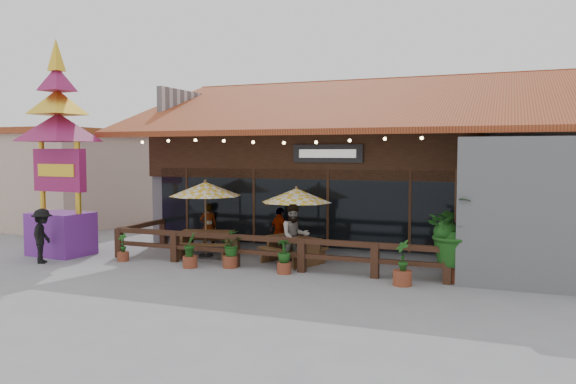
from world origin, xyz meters
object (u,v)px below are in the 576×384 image
at_px(umbrella_right, 297,196).
at_px(tropical_plant, 456,233).
at_px(pedestrian, 42,236).
at_px(thai_sign_tower, 58,133).
at_px(umbrella_left, 205,189).
at_px(picnic_table_left, 207,239).
at_px(picnic_table_right, 293,245).

xyz_separation_m(umbrella_right, tropical_plant, (4.60, -1.01, -0.73)).
height_order(umbrella_right, pedestrian, umbrella_right).
height_order(umbrella_right, thai_sign_tower, thai_sign_tower).
xyz_separation_m(umbrella_left, pedestrian, (-3.90, -2.70, -1.29)).
distance_m(umbrella_right, picnic_table_left, 3.26).
bearing_deg(pedestrian, tropical_plant, -109.98).
relative_size(umbrella_left, thai_sign_tower, 0.35).
bearing_deg(umbrella_left, picnic_table_right, -1.18).
height_order(picnic_table_left, thai_sign_tower, thai_sign_tower).
bearing_deg(thai_sign_tower, umbrella_right, 12.52).
relative_size(picnic_table_right, pedestrian, 1.27).
distance_m(umbrella_left, tropical_plant, 7.65).
bearing_deg(pedestrian, picnic_table_right, -98.12).
bearing_deg(picnic_table_left, umbrella_right, 3.17).
relative_size(thai_sign_tower, pedestrian, 4.54).
bearing_deg(umbrella_right, picnic_table_left, -176.83).
bearing_deg(umbrella_left, thai_sign_tower, -161.69).
distance_m(tropical_plant, pedestrian, 11.61).
xyz_separation_m(picnic_table_left, thai_sign_tower, (-4.40, -1.47, 3.30)).
relative_size(umbrella_right, picnic_table_left, 1.24).
relative_size(umbrella_right, thai_sign_tower, 0.33).
xyz_separation_m(umbrella_right, picnic_table_right, (-0.02, -0.24, -1.44)).
distance_m(umbrella_left, picnic_table_left, 1.56).
xyz_separation_m(umbrella_left, picnic_table_right, (2.93, -0.06, -1.57)).
height_order(thai_sign_tower, pedestrian, thai_sign_tower).
distance_m(picnic_table_left, tropical_plant, 7.61).
distance_m(umbrella_right, pedestrian, 7.52).
xyz_separation_m(umbrella_right, picnic_table_left, (-2.93, -0.16, -1.43)).
height_order(tropical_plant, pedestrian, tropical_plant).
relative_size(picnic_table_right, thai_sign_tower, 0.28).
relative_size(umbrella_right, pedestrian, 1.49).
distance_m(umbrella_right, thai_sign_tower, 7.74).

